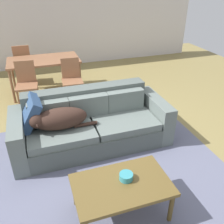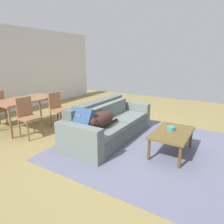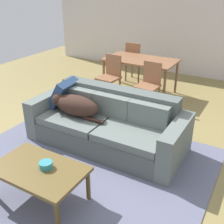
% 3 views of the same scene
% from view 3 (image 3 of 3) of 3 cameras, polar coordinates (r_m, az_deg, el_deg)
% --- Properties ---
extents(ground_plane, '(10.00, 10.00, 0.00)m').
position_cam_3_polar(ground_plane, '(4.20, -0.04, -7.10)').
color(ground_plane, olive).
extents(back_partition, '(8.00, 0.12, 2.70)m').
position_cam_3_polar(back_partition, '(7.33, 16.56, 17.49)').
color(back_partition, silver).
rests_on(back_partition, ground).
extents(area_rug, '(3.25, 3.11, 0.01)m').
position_cam_3_polar(area_rug, '(3.70, -7.87, -12.35)').
color(area_rug, slate).
rests_on(area_rug, ground).
extents(couch, '(2.31, 0.96, 0.80)m').
position_cam_3_polar(couch, '(4.14, -0.82, -2.62)').
color(couch, '#4E5753').
rests_on(couch, ground).
extents(dog_on_left_cushion, '(0.92, 0.33, 0.30)m').
position_cam_3_polar(dog_on_left_cushion, '(4.17, -7.63, 1.42)').
color(dog_on_left_cushion, '#37231C').
rests_on(dog_on_left_cushion, couch).
extents(throw_pillow_by_left_arm, '(0.37, 0.48, 0.46)m').
position_cam_3_polar(throw_pillow_by_left_arm, '(4.50, -9.92, 3.86)').
color(throw_pillow_by_left_arm, navy).
rests_on(throw_pillow_by_left_arm, couch).
extents(coffee_table, '(1.01, 0.62, 0.44)m').
position_cam_3_polar(coffee_table, '(3.18, -14.69, -11.73)').
color(coffee_table, brown).
rests_on(coffee_table, ground).
extents(bowl_on_coffee_table, '(0.15, 0.15, 0.07)m').
position_cam_3_polar(bowl_on_coffee_table, '(3.12, -13.36, -10.46)').
color(bowl_on_coffee_table, teal).
rests_on(bowl_on_coffee_table, coffee_table).
extents(dining_table, '(1.48, 0.82, 0.74)m').
position_cam_3_polar(dining_table, '(5.98, 5.84, 10.08)').
color(dining_table, '#8E5D3F').
rests_on(dining_table, ground).
extents(dining_chair_near_left, '(0.43, 0.43, 0.89)m').
position_cam_3_polar(dining_chair_near_left, '(5.71, -0.34, 7.64)').
color(dining_chair_near_left, '#8E5D3F').
rests_on(dining_chair_near_left, ground).
extents(dining_chair_near_right, '(0.42, 0.42, 0.87)m').
position_cam_3_polar(dining_chair_near_right, '(5.32, 7.61, 5.91)').
color(dining_chair_near_right, '#8E5D3F').
rests_on(dining_chair_near_right, ground).
extents(dining_chair_far_left, '(0.40, 0.40, 0.94)m').
position_cam_3_polar(dining_chair_far_left, '(6.73, 4.57, 10.44)').
color(dining_chair_far_left, '#8E5D3F').
rests_on(dining_chair_far_left, ground).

